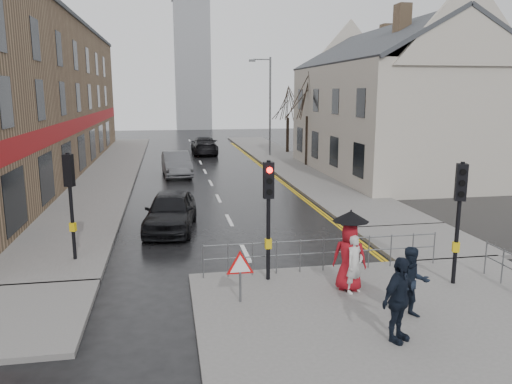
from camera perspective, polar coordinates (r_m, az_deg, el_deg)
name	(u,v)px	position (r m, az deg, el deg)	size (l,w,h in m)	color
ground	(262,287)	(14.20, 0.74, -10.79)	(120.00, 120.00, 0.00)	black
near_pavement	(425,334)	(12.11, 18.71, -15.15)	(10.00, 9.00, 0.14)	#605E5B
left_pavement	(110,169)	(36.52, -16.33, 2.59)	(4.00, 44.00, 0.14)	#605E5B
right_pavement	(284,160)	(39.32, 3.19, 3.62)	(4.00, 40.00, 0.14)	#605E5B
pavement_bridge_right	(424,241)	(19.02, 18.64, -5.37)	(4.00, 4.20, 0.14)	#605E5B
pavement_stub_left	(2,318)	(13.63, -27.02, -12.74)	(4.00, 4.20, 0.14)	#605E5B
building_left_terrace	(16,98)	(36.19, -25.75, 9.70)	(8.00, 42.00, 10.00)	#8C6F51
building_right_cream	(391,101)	(34.14, 15.23, 10.01)	(9.00, 16.40, 10.10)	#B4AC9D
church_tower	(192,66)	(75.11, -7.28, 14.06)	(5.00, 5.00, 18.00)	gray
traffic_signal_near_left	(268,199)	(13.69, 1.44, -0.85)	(0.28, 0.27, 3.40)	black
traffic_signal_near_right	(460,202)	(14.47, 22.24, -1.04)	(0.34, 0.33, 3.40)	black
traffic_signal_far_left	(70,187)	(16.45, -20.49, 0.51)	(0.34, 0.33, 3.40)	black
guard_railing_front	(324,247)	(14.92, 7.73, -6.28)	(7.14, 0.04, 1.00)	#595B5E
warning_sign	(240,268)	(12.59, -1.82, -8.67)	(0.80, 0.07, 1.35)	#595B5E
street_lamp	(268,100)	(41.75, 1.38, 10.47)	(1.83, 0.25, 8.00)	#595B5E
tree_near	(308,95)	(36.31, 5.95, 10.96)	(2.40, 2.40, 6.58)	#2C2218
tree_far	(288,103)	(44.18, 3.67, 10.13)	(2.40, 2.40, 5.64)	#2C2218
pedestrian_a	(355,264)	(13.45, 11.21, -8.08)	(0.57, 0.38, 1.57)	silver
pedestrian_b	(412,283)	(12.34, 17.36, -9.86)	(0.83, 0.65, 1.71)	black
pedestrian_with_umbrella	(350,248)	(13.50, 10.66, -6.34)	(1.06, 0.96, 2.17)	maroon
pedestrian_d	(399,300)	(11.13, 15.99, -11.74)	(1.09, 0.45, 1.86)	black
car_parked	(171,211)	(19.87, -9.73, -2.14)	(1.81, 4.51, 1.54)	black
car_mid	(176,164)	(32.69, -9.08, 3.19)	(1.66, 4.75, 1.56)	#4A4C50
car_far	(204,145)	(43.87, -5.94, 5.31)	(2.17, 5.33, 1.55)	black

